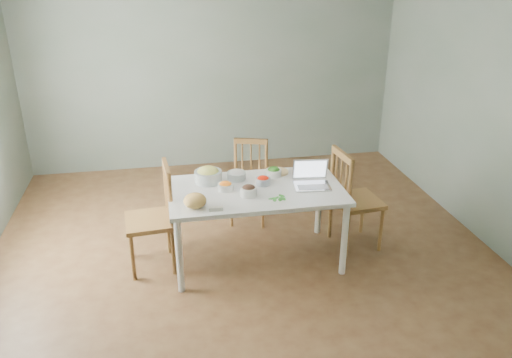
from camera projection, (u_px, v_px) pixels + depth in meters
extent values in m
cube|color=#402514|center=(244.00, 253.00, 5.13)|extent=(5.00, 5.00, 0.00)
cube|color=slate|center=(213.00, 69.00, 6.84)|extent=(5.00, 0.00, 2.70)
cube|color=slate|center=(330.00, 288.00, 2.34)|extent=(5.00, 0.00, 2.70)
cube|color=slate|center=(493.00, 111.00, 5.01)|extent=(0.00, 5.00, 2.70)
ellipsoid|color=tan|center=(195.00, 201.00, 4.36)|extent=(0.23, 0.23, 0.13)
cube|color=silver|center=(216.00, 209.00, 4.33)|extent=(0.12, 0.04, 0.03)
cylinder|color=beige|center=(277.00, 172.00, 5.09)|extent=(0.24, 0.24, 0.02)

